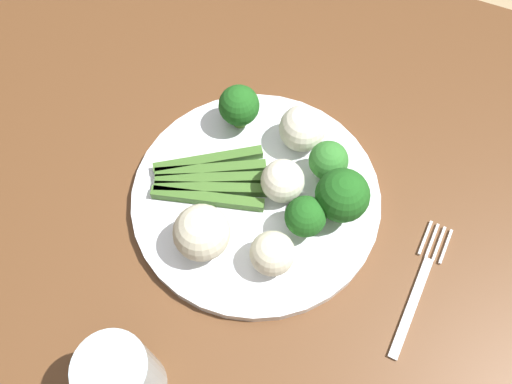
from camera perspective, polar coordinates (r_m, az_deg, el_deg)
ground_plane at (r=1.31m, az=-0.86°, el=-14.30°), size 6.00×6.00×0.02m
dining_table at (r=0.72m, az=-1.52°, el=-2.87°), size 1.26×0.84×0.72m
plate at (r=0.61m, az=0.00°, el=-0.55°), size 0.29×0.29×0.01m
asparagus_bundle at (r=0.60m, az=-5.10°, el=1.38°), size 0.14×0.11×0.01m
broccoli_front at (r=0.56m, az=9.59°, el=-0.10°), size 0.06×0.06×0.07m
broccoli_right at (r=0.55m, az=5.45°, el=-2.74°), size 0.05×0.05×0.06m
broccoli_near_center at (r=0.59m, az=7.96°, el=3.40°), size 0.05×0.05×0.06m
broccoli_outer_edge at (r=0.62m, az=-1.88°, el=9.44°), size 0.05×0.05×0.06m
cauliflower_back_right at (r=0.62m, az=5.12°, el=6.97°), size 0.06×0.06×0.06m
cauliflower_front_left at (r=0.55m, az=-6.10°, el=-4.42°), size 0.06×0.06×0.06m
cauliflower_near_fork at (r=0.58m, az=2.75°, el=0.84°), size 0.05×0.05×0.05m
cauliflower_back at (r=0.54m, az=1.80°, el=-6.76°), size 0.05×0.05×0.05m
fork at (r=0.60m, az=17.48°, el=-9.80°), size 0.03×0.17×0.00m
water_glass at (r=0.51m, az=-14.49°, el=-19.06°), size 0.06×0.06×0.11m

